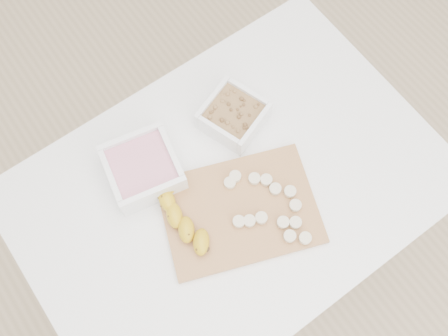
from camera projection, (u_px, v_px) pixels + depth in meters
ground at (229, 251)px, 1.89m from camera, size 3.50×3.50×0.00m
table at (231, 199)px, 1.28m from camera, size 1.00×0.70×0.75m
bowl_yogurt at (143, 168)px, 1.17m from camera, size 0.19×0.19×0.08m
bowl_granola at (233, 116)px, 1.22m from camera, size 0.18×0.18×0.06m
cutting_board at (240, 211)px, 1.16m from camera, size 0.42×0.36×0.01m
banana at (181, 215)px, 1.13m from camera, size 0.11×0.22×0.04m
banana_slices at (269, 206)px, 1.15m from camera, size 0.17×0.24×0.02m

